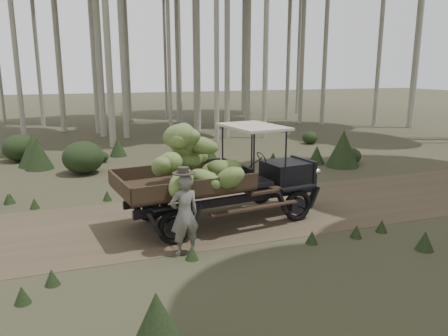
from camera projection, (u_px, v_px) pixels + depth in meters
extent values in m
plane|color=#473D2B|center=(185.00, 220.00, 10.88)|extent=(120.00, 120.00, 0.00)
cube|color=brown|center=(185.00, 220.00, 10.88)|extent=(70.00, 4.00, 0.01)
cube|color=black|center=(286.00, 172.00, 11.39)|extent=(1.16, 1.11, 0.57)
cube|color=black|center=(303.00, 170.00, 11.64)|extent=(0.24, 1.04, 0.64)
cube|color=black|center=(237.00, 175.00, 10.71)|extent=(0.28, 1.45, 0.57)
cube|color=#38281C|center=(182.00, 186.00, 10.08)|extent=(3.13, 2.24, 0.08)
cube|color=#38281C|center=(168.00, 170.00, 10.85)|extent=(2.88, 0.45, 0.33)
cube|color=#38281C|center=(199.00, 188.00, 9.23)|extent=(2.88, 0.45, 0.33)
cube|color=#38281C|center=(119.00, 186.00, 9.39)|extent=(0.31, 1.86, 0.33)
cube|color=beige|center=(253.00, 127.00, 10.65)|extent=(1.42, 1.91, 0.06)
cube|color=black|center=(217.00, 192.00, 11.00)|extent=(4.74, 0.74, 0.19)
cube|color=black|center=(232.00, 200.00, 10.32)|extent=(4.74, 0.74, 0.19)
torus|color=black|center=(261.00, 190.00, 12.15)|extent=(0.80, 0.25, 0.79)
torus|color=black|center=(297.00, 206.00, 10.72)|extent=(0.80, 0.25, 0.79)
torus|color=black|center=(150.00, 206.00, 10.71)|extent=(0.80, 0.25, 0.79)
torus|color=black|center=(175.00, 227.00, 9.28)|extent=(0.80, 0.25, 0.79)
sphere|color=beige|center=(295.00, 165.00, 12.07)|extent=(0.19, 0.19, 0.19)
sphere|color=beige|center=(317.00, 172.00, 11.26)|extent=(0.19, 0.19, 0.19)
ellipsoid|color=olive|center=(206.00, 179.00, 9.50)|extent=(0.93, 0.74, 0.66)
ellipsoid|color=olive|center=(161.00, 167.00, 9.33)|extent=(0.43, 0.96, 0.72)
ellipsoid|color=olive|center=(202.00, 145.00, 9.97)|extent=(0.87, 0.48, 0.58)
ellipsoid|color=olive|center=(186.00, 138.00, 9.75)|extent=(0.76, 1.01, 0.60)
ellipsoid|color=olive|center=(229.00, 169.00, 10.33)|extent=(0.85, 0.74, 0.54)
ellipsoid|color=olive|center=(170.00, 163.00, 9.47)|extent=(0.72, 0.96, 0.72)
ellipsoid|color=olive|center=(193.00, 144.00, 10.20)|extent=(0.81, 0.69, 0.45)
ellipsoid|color=olive|center=(179.00, 136.00, 9.71)|extent=(0.98, 1.10, 0.72)
ellipsoid|color=olive|center=(211.00, 172.00, 10.58)|extent=(0.82, 0.83, 0.47)
ellipsoid|color=olive|center=(192.00, 159.00, 10.30)|extent=(0.86, 0.90, 0.45)
ellipsoid|color=olive|center=(192.00, 144.00, 10.28)|extent=(0.84, 0.84, 0.61)
ellipsoid|color=olive|center=(178.00, 139.00, 9.73)|extent=(0.63, 0.87, 0.54)
ellipsoid|color=olive|center=(222.00, 172.00, 10.47)|extent=(0.96, 0.80, 0.52)
ellipsoid|color=olive|center=(181.00, 156.00, 10.11)|extent=(0.43, 0.81, 0.62)
ellipsoid|color=olive|center=(186.00, 143.00, 10.04)|extent=(0.54, 0.89, 0.46)
ellipsoid|color=olive|center=(182.00, 133.00, 9.82)|extent=(0.70, 0.88, 0.65)
ellipsoid|color=olive|center=(222.00, 170.00, 10.34)|extent=(0.93, 0.89, 0.54)
ellipsoid|color=olive|center=(195.00, 153.00, 10.59)|extent=(0.87, 0.73, 0.63)
ellipsoid|color=olive|center=(183.00, 147.00, 10.05)|extent=(0.88, 0.98, 0.65)
ellipsoid|color=olive|center=(186.00, 136.00, 10.02)|extent=(0.96, 0.87, 0.61)
ellipsoid|color=olive|center=(181.00, 183.00, 8.97)|extent=(0.94, 0.97, 0.78)
ellipsoid|color=olive|center=(230.00, 178.00, 9.48)|extent=(0.89, 0.92, 0.72)
imported|color=#63615A|center=(184.00, 215.00, 8.71)|extent=(0.65, 0.47, 1.67)
cylinder|color=#322C23|center=(184.00, 173.00, 8.52)|extent=(0.50, 0.50, 0.02)
cylinder|color=#322C23|center=(183.00, 170.00, 8.50)|extent=(0.25, 0.25, 0.13)
cylinder|color=#B2AD9E|center=(196.00, 5.00, 24.44)|extent=(0.36, 0.36, 14.32)
cylinder|color=#B2AD9E|center=(249.00, 1.00, 26.31)|extent=(0.35, 0.35, 15.35)
cylinder|color=#B2AD9E|center=(290.00, 5.00, 30.56)|extent=(0.28, 0.28, 16.10)
ellipsoid|color=#233319|center=(20.00, 148.00, 17.64)|extent=(1.36, 1.36, 1.09)
cone|color=#233319|center=(317.00, 155.00, 17.20)|extent=(0.65, 0.65, 0.73)
ellipsoid|color=#233319|center=(351.00, 156.00, 17.15)|extent=(0.80, 0.80, 0.64)
cone|color=#233319|center=(118.00, 147.00, 18.71)|extent=(0.74, 0.74, 0.82)
cone|color=#233319|center=(425.00, 241.00, 9.02)|extent=(0.38, 0.38, 0.42)
cone|color=#233319|center=(208.00, 151.00, 17.47)|extent=(0.83, 0.83, 0.92)
ellipsoid|color=#233319|center=(102.00, 157.00, 17.52)|extent=(0.55, 0.55, 0.44)
cone|color=#233319|center=(157.00, 332.00, 5.35)|extent=(0.96, 0.96, 1.07)
cone|color=#233319|center=(33.00, 151.00, 16.70)|extent=(1.11, 1.11, 1.24)
cone|color=#233319|center=(343.00, 149.00, 16.66)|extent=(1.26, 1.26, 1.40)
cone|color=#233319|center=(38.00, 154.00, 16.25)|extent=(1.05, 1.05, 1.17)
ellipsoid|color=#233319|center=(310.00, 138.00, 21.80)|extent=(0.77, 0.77, 0.61)
cone|color=#233319|center=(8.00, 147.00, 18.53)|extent=(0.75, 0.75, 0.84)
ellipsoid|color=#233319|center=(83.00, 157.00, 15.55)|extent=(1.45, 1.45, 1.16)
cone|color=#233319|center=(273.00, 159.00, 16.76)|extent=(0.50, 0.50, 0.55)
cone|color=#233319|center=(245.00, 181.00, 14.04)|extent=(0.27, 0.27, 0.30)
cone|color=#233319|center=(10.00, 198.00, 12.18)|extent=(0.27, 0.27, 0.30)
cone|color=#233319|center=(52.00, 277.00, 7.57)|extent=(0.27, 0.27, 0.30)
cone|color=#233319|center=(8.00, 199.00, 12.12)|extent=(0.27, 0.27, 0.30)
cone|color=#233319|center=(254.00, 183.00, 13.79)|extent=(0.27, 0.27, 0.30)
cone|color=#233319|center=(22.00, 295.00, 6.98)|extent=(0.27, 0.27, 0.30)
cone|color=#233319|center=(382.00, 226.00, 10.04)|extent=(0.27, 0.27, 0.30)
cone|color=#233319|center=(312.00, 237.00, 9.37)|extent=(0.27, 0.27, 0.30)
cone|color=#233319|center=(34.00, 203.00, 11.73)|extent=(0.27, 0.27, 0.30)
cone|color=#233319|center=(356.00, 231.00, 9.70)|extent=(0.27, 0.27, 0.30)
cone|color=#233319|center=(107.00, 195.00, 12.44)|extent=(0.27, 0.27, 0.30)
cone|color=#233319|center=(192.00, 252.00, 8.59)|extent=(0.27, 0.27, 0.30)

